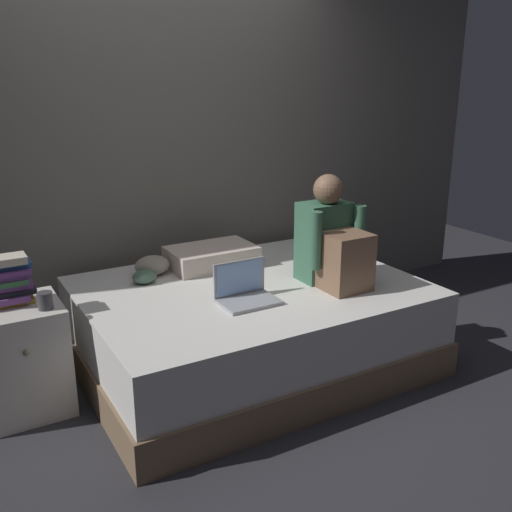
# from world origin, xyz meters

# --- Properties ---
(ground_plane) EXTENTS (8.00, 8.00, 0.00)m
(ground_plane) POSITION_xyz_m (0.00, 0.00, 0.00)
(ground_plane) COLOR #2D2D33
(wall_back) EXTENTS (5.60, 0.10, 2.70)m
(wall_back) POSITION_xyz_m (0.00, 1.20, 1.35)
(wall_back) COLOR slate
(wall_back) RESTS_ON ground_plane
(bed) EXTENTS (2.00, 1.50, 0.53)m
(bed) POSITION_xyz_m (0.20, 0.30, 0.26)
(bed) COLOR #7A6047
(bed) RESTS_ON ground_plane
(nightstand) EXTENTS (0.44, 0.46, 0.60)m
(nightstand) POSITION_xyz_m (-1.10, 0.46, 0.30)
(nightstand) COLOR beige
(nightstand) RESTS_ON ground_plane
(person_sitting) EXTENTS (0.39, 0.44, 0.65)m
(person_sitting) POSITION_xyz_m (0.65, 0.10, 0.78)
(person_sitting) COLOR #38664C
(person_sitting) RESTS_ON bed
(laptop) EXTENTS (0.32, 0.23, 0.22)m
(laptop) POSITION_xyz_m (0.05, 0.09, 0.58)
(laptop) COLOR #9EA0A5
(laptop) RESTS_ON bed
(pillow) EXTENTS (0.56, 0.36, 0.13)m
(pillow) POSITION_xyz_m (0.16, 0.75, 0.59)
(pillow) COLOR beige
(pillow) RESTS_ON bed
(book_stack) EXTENTS (0.24, 0.17, 0.26)m
(book_stack) POSITION_xyz_m (-1.11, 0.50, 0.73)
(book_stack) COLOR gold
(book_stack) RESTS_ON nightstand
(mug) EXTENTS (0.08, 0.08, 0.09)m
(mug) POSITION_xyz_m (-0.97, 0.34, 0.64)
(mug) COLOR #3D3D42
(mug) RESTS_ON nightstand
(clothes_pile) EXTENTS (0.28, 0.28, 0.12)m
(clothes_pile) POSITION_xyz_m (-0.27, 0.75, 0.58)
(clothes_pile) COLOR gray
(clothes_pile) RESTS_ON bed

